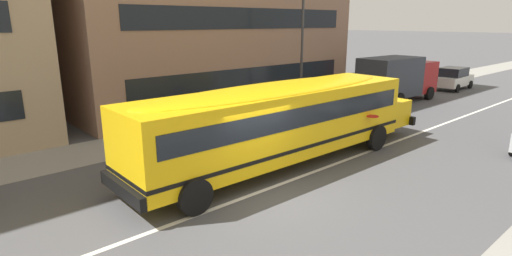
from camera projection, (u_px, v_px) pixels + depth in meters
name	position (u px, v px, depth m)	size (l,w,h in m)	color
ground_plane	(260.00, 192.00, 12.03)	(400.00, 400.00, 0.00)	#4C4C4F
sidewalk_far	(147.00, 140.00, 17.26)	(120.00, 3.00, 0.01)	gray
lane_centreline	(260.00, 192.00, 12.03)	(110.00, 0.16, 0.01)	silver
school_bus	(283.00, 117.00, 13.95)	(13.06, 3.19, 2.91)	yellow
parked_car_white_by_entrance	(453.00, 78.00, 30.07)	(3.97, 2.02, 1.64)	silver
box_truck	(397.00, 77.00, 25.33)	(6.12, 2.64, 2.82)	maroon
street_lamp	(302.00, 34.00, 21.41)	(0.44, 0.44, 6.80)	#38383D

